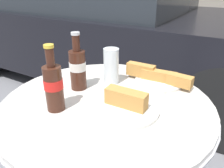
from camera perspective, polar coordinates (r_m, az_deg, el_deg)
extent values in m
cylinder|color=#B7B7BC|center=(0.82, -1.37, -5.71)|extent=(0.78, 0.78, 0.01)
cylinder|color=beige|center=(0.82, -1.38, -4.81)|extent=(0.77, 0.77, 0.02)
cylinder|color=#3D1E14|center=(0.88, -8.90, 3.57)|extent=(0.06, 0.06, 0.16)
cylinder|color=silver|center=(0.87, -8.99, 4.72)|extent=(0.07, 0.07, 0.03)
cylinder|color=#3D1E14|center=(0.85, -9.41, 10.48)|extent=(0.03, 0.03, 0.06)
cylinder|color=silver|center=(0.84, -9.59, 12.88)|extent=(0.03, 0.03, 0.01)
cylinder|color=#3D1E14|center=(0.75, -14.92, -1.20)|extent=(0.06, 0.06, 0.15)
cylinder|color=red|center=(0.74, -15.07, 0.09)|extent=(0.06, 0.06, 0.03)
cylinder|color=#3D1E14|center=(0.71, -15.90, 6.69)|extent=(0.03, 0.03, 0.06)
cylinder|color=gold|center=(0.70, -16.25, 9.49)|extent=(0.03, 0.03, 0.01)
cylinder|color=black|center=(0.92, -0.22, 3.70)|extent=(0.06, 0.06, 0.12)
cylinder|color=silver|center=(0.92, -0.22, 4.67)|extent=(0.06, 0.06, 0.15)
cylinder|color=silver|center=(0.75, 3.31, -6.48)|extent=(0.23, 0.23, 0.01)
cube|color=white|center=(0.75, 3.33, -6.02)|extent=(0.17, 0.17, 0.00)
cube|color=#B77F3D|center=(0.74, 3.70, -3.75)|extent=(0.14, 0.05, 0.06)
cylinder|color=silver|center=(0.96, 11.96, 0.54)|extent=(0.20, 0.20, 0.01)
cube|color=white|center=(0.96, 12.00, 0.92)|extent=(0.18, 0.18, 0.00)
cube|color=#B77F3D|center=(0.98, 7.51, 3.63)|extent=(0.13, 0.04, 0.06)
cube|color=#B77F3D|center=(0.95, 12.12, 2.17)|extent=(0.15, 0.05, 0.04)
cube|color=#B77F3D|center=(0.92, 17.26, 0.90)|extent=(0.10, 0.05, 0.04)
cube|color=black|center=(2.80, -0.90, 12.33)|extent=(4.59, 1.77, 0.65)
cylinder|color=black|center=(1.75, 26.91, -5.33)|extent=(0.65, 0.21, 0.65)
cylinder|color=black|center=(4.29, -12.10, 14.00)|extent=(0.65, 0.21, 0.65)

